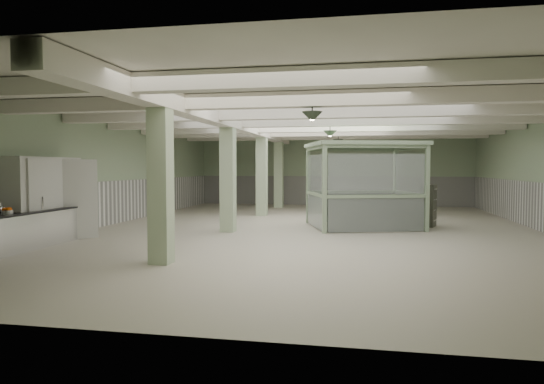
% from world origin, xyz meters
% --- Properties ---
extents(floor, '(20.00, 20.00, 0.00)m').
position_xyz_m(floor, '(0.00, 0.00, 0.00)').
color(floor, beige).
rests_on(floor, ground).
extents(ceiling, '(14.00, 20.00, 0.02)m').
position_xyz_m(ceiling, '(0.00, 0.00, 3.60)').
color(ceiling, white).
rests_on(ceiling, wall_back).
extents(wall_back, '(14.00, 0.02, 3.60)m').
position_xyz_m(wall_back, '(0.00, 10.00, 1.80)').
color(wall_back, '#94A483').
rests_on(wall_back, floor).
extents(wall_front, '(14.00, 0.02, 3.60)m').
position_xyz_m(wall_front, '(0.00, -10.00, 1.80)').
color(wall_front, '#94A483').
rests_on(wall_front, floor).
extents(wall_left, '(0.02, 20.00, 3.60)m').
position_xyz_m(wall_left, '(-7.00, 0.00, 1.80)').
color(wall_left, '#94A483').
rests_on(wall_left, floor).
extents(wainscot_left, '(0.05, 19.90, 1.50)m').
position_xyz_m(wainscot_left, '(-6.97, 0.00, 0.75)').
color(wainscot_left, white).
rests_on(wainscot_left, floor).
extents(wainscot_back, '(13.90, 0.05, 1.50)m').
position_xyz_m(wainscot_back, '(0.00, 9.97, 0.75)').
color(wainscot_back, white).
rests_on(wainscot_back, floor).
extents(girder, '(0.45, 19.90, 0.40)m').
position_xyz_m(girder, '(-2.50, 0.00, 3.38)').
color(girder, white).
rests_on(girder, ceiling).
extents(beam_a, '(13.90, 0.35, 0.32)m').
position_xyz_m(beam_a, '(0.00, -7.50, 3.42)').
color(beam_a, white).
rests_on(beam_a, ceiling).
extents(beam_b, '(13.90, 0.35, 0.32)m').
position_xyz_m(beam_b, '(0.00, -5.00, 3.42)').
color(beam_b, white).
rests_on(beam_b, ceiling).
extents(beam_c, '(13.90, 0.35, 0.32)m').
position_xyz_m(beam_c, '(0.00, -2.50, 3.42)').
color(beam_c, white).
rests_on(beam_c, ceiling).
extents(beam_d, '(13.90, 0.35, 0.32)m').
position_xyz_m(beam_d, '(0.00, 0.00, 3.42)').
color(beam_d, white).
rests_on(beam_d, ceiling).
extents(beam_e, '(13.90, 0.35, 0.32)m').
position_xyz_m(beam_e, '(0.00, 2.50, 3.42)').
color(beam_e, white).
rests_on(beam_e, ceiling).
extents(beam_f, '(13.90, 0.35, 0.32)m').
position_xyz_m(beam_f, '(0.00, 5.00, 3.42)').
color(beam_f, white).
rests_on(beam_f, ceiling).
extents(beam_g, '(13.90, 0.35, 0.32)m').
position_xyz_m(beam_g, '(0.00, 7.50, 3.42)').
color(beam_g, white).
rests_on(beam_g, ceiling).
extents(column_a, '(0.42, 0.42, 3.60)m').
position_xyz_m(column_a, '(-2.50, -6.00, 1.80)').
color(column_a, '#B2C8A1').
rests_on(column_a, floor).
extents(column_b, '(0.42, 0.42, 3.60)m').
position_xyz_m(column_b, '(-2.50, -1.00, 1.80)').
color(column_b, '#B2C8A1').
rests_on(column_b, floor).
extents(column_c, '(0.42, 0.42, 3.60)m').
position_xyz_m(column_c, '(-2.50, 4.00, 1.80)').
color(column_c, '#B2C8A1').
rests_on(column_c, floor).
extents(column_d, '(0.42, 0.42, 3.60)m').
position_xyz_m(column_d, '(-2.50, 8.00, 1.80)').
color(column_d, '#B2C8A1').
rests_on(column_d, floor).
extents(pendant_front, '(0.44, 0.44, 0.22)m').
position_xyz_m(pendant_front, '(0.50, -5.00, 3.05)').
color(pendant_front, '#2B3729').
rests_on(pendant_front, ceiling).
extents(pendant_mid, '(0.44, 0.44, 0.22)m').
position_xyz_m(pendant_mid, '(0.50, 0.50, 3.05)').
color(pendant_mid, '#2B3729').
rests_on(pendant_mid, ceiling).
extents(pendant_back, '(0.44, 0.44, 0.22)m').
position_xyz_m(pendant_back, '(0.50, 5.50, 3.05)').
color(pendant_back, '#2B3729').
rests_on(pendant_back, ceiling).
extents(prep_counter, '(0.91, 5.25, 0.91)m').
position_xyz_m(prep_counter, '(-6.54, -5.35, 0.46)').
color(prep_counter, silver).
rests_on(prep_counter, floor).
extents(pitcher_near, '(0.26, 0.28, 0.29)m').
position_xyz_m(pitcher_near, '(-6.57, -3.15, 1.05)').
color(pitcher_near, silver).
rests_on(pitcher_near, prep_counter).
extents(veg_colander, '(0.60, 0.60, 0.21)m').
position_xyz_m(veg_colander, '(-6.57, -3.93, 1.00)').
color(veg_colander, '#3D3C41').
rests_on(veg_colander, prep_counter).
extents(orange_bowl, '(0.27, 0.27, 0.09)m').
position_xyz_m(orange_bowl, '(-6.41, -5.61, 0.95)').
color(orange_bowl, '#B2B2B7').
rests_on(orange_bowl, prep_counter).
extents(walkin_cooler, '(1.11, 2.50, 2.29)m').
position_xyz_m(walkin_cooler, '(-6.62, -4.00, 1.15)').
color(walkin_cooler, silver).
rests_on(walkin_cooler, floor).
extents(guard_booth, '(4.14, 3.79, 2.78)m').
position_xyz_m(guard_booth, '(1.58, 0.87, 1.85)').
color(guard_booth, '#92AA88').
rests_on(guard_booth, floor).
extents(filing_cabinet, '(0.64, 0.76, 1.40)m').
position_xyz_m(filing_cabinet, '(3.69, 1.45, 0.70)').
color(filing_cabinet, '#4F5143').
rests_on(filing_cabinet, floor).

